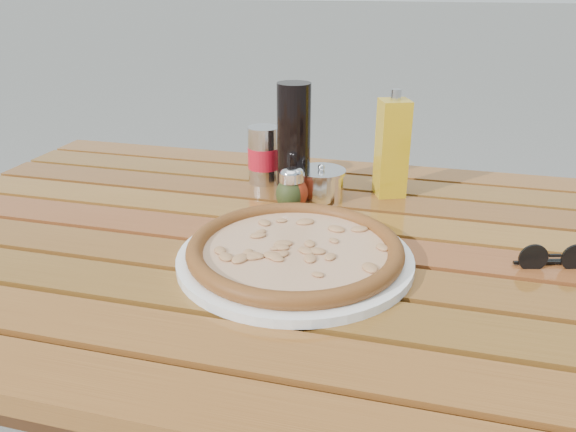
% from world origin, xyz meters
% --- Properties ---
extents(table, '(1.40, 0.90, 0.75)m').
position_xyz_m(table, '(0.00, -0.00, 0.67)').
color(table, '#34180B').
rests_on(table, ground).
extents(plate, '(0.46, 0.46, 0.01)m').
position_xyz_m(plate, '(0.04, -0.08, 0.76)').
color(plate, white).
rests_on(plate, table).
extents(pizza, '(0.39, 0.39, 0.03)m').
position_xyz_m(pizza, '(0.04, -0.08, 0.77)').
color(pizza, beige).
rests_on(pizza, plate).
extents(pepper_shaker, '(0.06, 0.06, 0.08)m').
position_xyz_m(pepper_shaker, '(-0.02, 0.13, 0.79)').
color(pepper_shaker, '#A72E13').
rests_on(pepper_shaker, table).
extents(oregano_shaker, '(0.07, 0.07, 0.08)m').
position_xyz_m(oregano_shaker, '(-0.02, 0.12, 0.79)').
color(oregano_shaker, '#36411A').
rests_on(oregano_shaker, table).
extents(dark_bottle, '(0.09, 0.09, 0.22)m').
position_xyz_m(dark_bottle, '(-0.04, 0.21, 0.86)').
color(dark_bottle, black).
rests_on(dark_bottle, table).
extents(soda_can, '(0.09, 0.09, 0.12)m').
position_xyz_m(soda_can, '(-0.11, 0.25, 0.81)').
color(soda_can, silver).
rests_on(soda_can, table).
extents(olive_oil_cruet, '(0.07, 0.07, 0.21)m').
position_xyz_m(olive_oil_cruet, '(0.15, 0.25, 0.85)').
color(olive_oil_cruet, gold).
rests_on(olive_oil_cruet, table).
extents(parmesan_tin, '(0.11, 0.11, 0.07)m').
position_xyz_m(parmesan_tin, '(0.02, 0.19, 0.78)').
color(parmesan_tin, white).
rests_on(parmesan_tin, table).
extents(sunglasses, '(0.11, 0.05, 0.04)m').
position_xyz_m(sunglasses, '(0.42, -0.00, 0.77)').
color(sunglasses, black).
rests_on(sunglasses, table).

